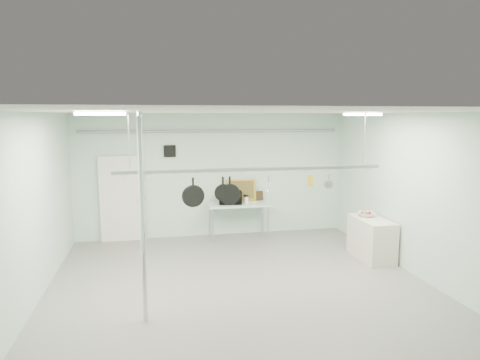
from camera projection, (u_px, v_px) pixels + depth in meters
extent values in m
plane|color=gray|center=(245.00, 296.00, 7.50)|extent=(8.00, 8.00, 0.00)
cube|color=silver|center=(246.00, 112.00, 7.03)|extent=(7.00, 8.00, 0.02)
cube|color=#AFD2BD|center=(213.00, 175.00, 11.13)|extent=(7.00, 0.02, 3.20)
cube|color=#AFD2BD|center=(428.00, 199.00, 7.96)|extent=(0.02, 8.00, 3.20)
cube|color=silver|center=(123.00, 200.00, 10.71)|extent=(1.10, 0.10, 2.20)
cube|color=black|center=(170.00, 151.00, 10.80)|extent=(0.30, 0.04, 0.30)
cylinder|color=gray|center=(213.00, 131.00, 10.87)|extent=(6.60, 0.07, 0.07)
cylinder|color=silver|center=(143.00, 220.00, 6.35)|extent=(0.08, 0.08, 3.20)
cube|color=silver|center=(238.00, 204.00, 10.98)|extent=(1.60, 0.70, 0.05)
cylinder|color=#B7B7BC|center=(212.00, 226.00, 10.63)|extent=(0.04, 0.04, 0.86)
cylinder|color=#B7B7BC|center=(209.00, 220.00, 11.17)|extent=(0.04, 0.04, 0.86)
cylinder|color=#B7B7BC|center=(268.00, 223.00, 10.92)|extent=(0.04, 0.04, 0.86)
cylinder|color=#B7B7BC|center=(263.00, 218.00, 11.46)|extent=(0.04, 0.04, 0.86)
cube|color=beige|center=(371.00, 239.00, 9.42)|extent=(0.60, 1.20, 0.90)
cube|color=#B7B7BC|center=(253.00, 169.00, 7.51)|extent=(4.80, 0.06, 0.06)
cylinder|color=#B7B7BC|center=(129.00, 142.00, 7.02)|extent=(0.02, 0.02, 0.94)
cylinder|color=#B7B7BC|center=(364.00, 140.00, 7.85)|extent=(0.02, 0.02, 0.94)
cube|color=white|center=(101.00, 114.00, 5.82)|extent=(0.65, 0.30, 0.05)
cube|color=white|center=(363.00, 114.00, 8.09)|extent=(0.65, 0.30, 0.05)
imported|color=black|center=(230.00, 198.00, 10.92)|extent=(0.62, 0.46, 0.32)
cylinder|color=silver|center=(246.00, 200.00, 10.97)|extent=(0.13, 0.13, 0.18)
cube|color=#B98F31|center=(241.00, 190.00, 11.25)|extent=(0.78, 0.15, 0.58)
cube|color=black|center=(258.00, 196.00, 11.36)|extent=(0.30, 0.10, 0.25)
imported|color=silver|center=(366.00, 214.00, 9.57)|extent=(0.48, 0.48, 0.09)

